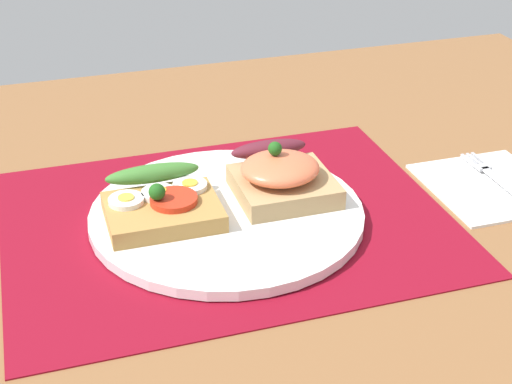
{
  "coord_description": "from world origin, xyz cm",
  "views": [
    {
      "loc": [
        -16.67,
        -62.98,
        39.5
      ],
      "look_at": [
        3.0,
        0.0,
        2.83
      ],
      "focal_mm": 54.11,
      "sensor_mm": 36.0,
      "label": 1
    }
  ],
  "objects_px": {
    "sandwich_salmon": "(281,176)",
    "sandwich_egg_tomato": "(161,202)",
    "plate": "(227,214)",
    "napkin": "(490,185)",
    "fork": "(497,178)"
  },
  "relations": [
    {
      "from": "plate",
      "to": "napkin",
      "type": "distance_m",
      "value": 0.29
    },
    {
      "from": "plate",
      "to": "sandwich_salmon",
      "type": "xyz_separation_m",
      "value": [
        0.06,
        0.02,
        0.03
      ]
    },
    {
      "from": "sandwich_egg_tomato",
      "to": "napkin",
      "type": "distance_m",
      "value": 0.35
    },
    {
      "from": "napkin",
      "to": "fork",
      "type": "xyz_separation_m",
      "value": [
        0.01,
        0.0,
        0.0
      ]
    },
    {
      "from": "sandwich_salmon",
      "to": "plate",
      "type": "bearing_deg",
      "value": -165.99
    },
    {
      "from": "sandwich_salmon",
      "to": "fork",
      "type": "bearing_deg",
      "value": -6.73
    },
    {
      "from": "sandwich_salmon",
      "to": "fork",
      "type": "height_order",
      "value": "sandwich_salmon"
    },
    {
      "from": "sandwich_egg_tomato",
      "to": "plate",
      "type": "bearing_deg",
      "value": -9.46
    },
    {
      "from": "sandwich_egg_tomato",
      "to": "sandwich_salmon",
      "type": "distance_m",
      "value": 0.12
    },
    {
      "from": "sandwich_salmon",
      "to": "sandwich_egg_tomato",
      "type": "bearing_deg",
      "value": -177.76
    },
    {
      "from": "sandwich_salmon",
      "to": "napkin",
      "type": "bearing_deg",
      "value": -7.94
    },
    {
      "from": "fork",
      "to": "sandwich_egg_tomato",
      "type": "bearing_deg",
      "value": 176.34
    },
    {
      "from": "plate",
      "to": "sandwich_salmon",
      "type": "distance_m",
      "value": 0.07
    },
    {
      "from": "sandwich_egg_tomato",
      "to": "napkin",
      "type": "relative_size",
      "value": 0.77
    },
    {
      "from": "sandwich_egg_tomato",
      "to": "napkin",
      "type": "height_order",
      "value": "sandwich_egg_tomato"
    }
  ]
}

